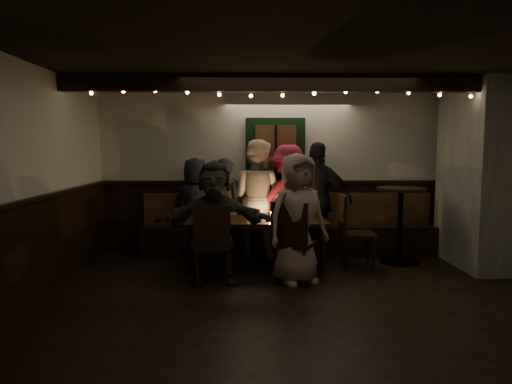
{
  "coord_description": "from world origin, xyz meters",
  "views": [
    {
      "loc": [
        -0.65,
        -4.86,
        1.69
      ],
      "look_at": [
        -0.52,
        1.6,
        1.05
      ],
      "focal_mm": 32.0,
      "sensor_mm": 36.0,
      "label": 1
    }
  ],
  "objects_px": {
    "dining_table": "(256,224)",
    "chair_end": "(351,227)",
    "high_top": "(400,215)",
    "person_b": "(225,208)",
    "person_g": "(297,219)",
    "chair_near_left": "(211,240)",
    "person_c": "(256,199)",
    "person_d": "(288,201)",
    "chair_near_right": "(292,237)",
    "person_f": "(215,223)",
    "person_e": "(318,200)",
    "person_a": "(196,207)"
  },
  "relations": [
    {
      "from": "dining_table",
      "to": "chair_end",
      "type": "relative_size",
      "value": 1.87
    },
    {
      "from": "high_top",
      "to": "person_b",
      "type": "bearing_deg",
      "value": 171.28
    },
    {
      "from": "person_g",
      "to": "high_top",
      "type": "bearing_deg",
      "value": 7.44
    },
    {
      "from": "dining_table",
      "to": "chair_near_left",
      "type": "relative_size",
      "value": 1.95
    },
    {
      "from": "person_c",
      "to": "person_d",
      "type": "distance_m",
      "value": 0.49
    },
    {
      "from": "chair_near_right",
      "to": "person_b",
      "type": "relative_size",
      "value": 0.67
    },
    {
      "from": "chair_near_left",
      "to": "chair_near_right",
      "type": "height_order",
      "value": "chair_near_right"
    },
    {
      "from": "dining_table",
      "to": "person_c",
      "type": "xyz_separation_m",
      "value": [
        0.02,
        0.69,
        0.27
      ]
    },
    {
      "from": "high_top",
      "to": "person_f",
      "type": "relative_size",
      "value": 0.72
    },
    {
      "from": "chair_near_right",
      "to": "person_e",
      "type": "xyz_separation_m",
      "value": [
        0.53,
        1.35,
        0.31
      ]
    },
    {
      "from": "high_top",
      "to": "person_a",
      "type": "xyz_separation_m",
      "value": [
        -3.03,
        0.45,
        0.07
      ]
    },
    {
      "from": "person_g",
      "to": "dining_table",
      "type": "bearing_deg",
      "value": 101.54
    },
    {
      "from": "person_e",
      "to": "person_f",
      "type": "relative_size",
      "value": 1.16
    },
    {
      "from": "person_b",
      "to": "person_e",
      "type": "relative_size",
      "value": 0.87
    },
    {
      "from": "dining_table",
      "to": "high_top",
      "type": "bearing_deg",
      "value": 7.44
    },
    {
      "from": "high_top",
      "to": "person_e",
      "type": "bearing_deg",
      "value": 162.62
    },
    {
      "from": "chair_near_left",
      "to": "person_f",
      "type": "bearing_deg",
      "value": 55.16
    },
    {
      "from": "person_c",
      "to": "person_g",
      "type": "distance_m",
      "value": 1.48
    },
    {
      "from": "person_c",
      "to": "dining_table",
      "type": "bearing_deg",
      "value": 113.53
    },
    {
      "from": "person_d",
      "to": "person_b",
      "type": "bearing_deg",
      "value": -13.74
    },
    {
      "from": "person_f",
      "to": "dining_table",
      "type": "bearing_deg",
      "value": 54.05
    },
    {
      "from": "chair_end",
      "to": "person_e",
      "type": "relative_size",
      "value": 0.58
    },
    {
      "from": "person_d",
      "to": "person_c",
      "type": "bearing_deg",
      "value": -18.53
    },
    {
      "from": "person_e",
      "to": "person_g",
      "type": "relative_size",
      "value": 1.09
    },
    {
      "from": "chair_end",
      "to": "person_d",
      "type": "height_order",
      "value": "person_d"
    },
    {
      "from": "dining_table",
      "to": "person_d",
      "type": "bearing_deg",
      "value": 51.33
    },
    {
      "from": "chair_near_left",
      "to": "person_b",
      "type": "relative_size",
      "value": 0.65
    },
    {
      "from": "chair_near_right",
      "to": "person_a",
      "type": "height_order",
      "value": "person_a"
    },
    {
      "from": "chair_near_left",
      "to": "person_e",
      "type": "height_order",
      "value": "person_e"
    },
    {
      "from": "chair_near_left",
      "to": "dining_table",
      "type": "bearing_deg",
      "value": 54.1
    },
    {
      "from": "dining_table",
      "to": "person_g",
      "type": "relative_size",
      "value": 1.19
    },
    {
      "from": "person_b",
      "to": "person_e",
      "type": "distance_m",
      "value": 1.43
    },
    {
      "from": "person_b",
      "to": "person_f",
      "type": "bearing_deg",
      "value": 107.8
    },
    {
      "from": "person_b",
      "to": "person_g",
      "type": "bearing_deg",
      "value": 145.18
    },
    {
      "from": "person_a",
      "to": "person_e",
      "type": "relative_size",
      "value": 0.86
    },
    {
      "from": "dining_table",
      "to": "chair_near_right",
      "type": "bearing_deg",
      "value": -59.06
    },
    {
      "from": "chair_end",
      "to": "person_e",
      "type": "height_order",
      "value": "person_e"
    },
    {
      "from": "person_e",
      "to": "chair_near_right",
      "type": "bearing_deg",
      "value": 89.59
    },
    {
      "from": "person_g",
      "to": "chair_end",
      "type": "bearing_deg",
      "value": 16.07
    },
    {
      "from": "dining_table",
      "to": "person_e",
      "type": "xyz_separation_m",
      "value": [
        0.96,
        0.64,
        0.26
      ]
    },
    {
      "from": "chair_near_right",
      "to": "person_d",
      "type": "distance_m",
      "value": 1.38
    },
    {
      "from": "chair_near_right",
      "to": "person_e",
      "type": "height_order",
      "value": "person_e"
    },
    {
      "from": "person_e",
      "to": "chair_near_left",
      "type": "bearing_deg",
      "value": 63.79
    },
    {
      "from": "person_b",
      "to": "chair_near_right",
      "type": "bearing_deg",
      "value": 142.96
    },
    {
      "from": "person_f",
      "to": "person_d",
      "type": "bearing_deg",
      "value": 52.78
    },
    {
      "from": "chair_near_left",
      "to": "person_g",
      "type": "relative_size",
      "value": 0.61
    },
    {
      "from": "high_top",
      "to": "person_f",
      "type": "height_order",
      "value": "person_f"
    },
    {
      "from": "chair_end",
      "to": "person_a",
      "type": "height_order",
      "value": "person_a"
    },
    {
      "from": "person_b",
      "to": "dining_table",
      "type": "bearing_deg",
      "value": 144.88
    },
    {
      "from": "dining_table",
      "to": "person_a",
      "type": "xyz_separation_m",
      "value": [
        -0.92,
        0.73,
        0.14
      ]
    }
  ]
}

